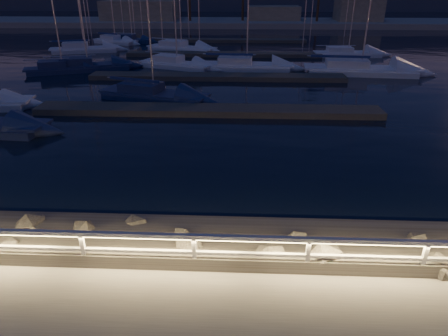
{
  "coord_description": "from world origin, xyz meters",
  "views": [
    {
      "loc": [
        2.19,
        -8.62,
        7.01
      ],
      "look_at": [
        1.61,
        4.0,
        1.13
      ],
      "focal_mm": 32.0,
      "sensor_mm": 36.0,
      "label": 1
    }
  ],
  "objects_px": {
    "sailboat_h": "(358,69)",
    "sailboat_i": "(114,40)",
    "sailboat_e": "(61,68)",
    "sailboat_n": "(83,49)",
    "sailboat_f": "(86,66)",
    "guard_rail": "(154,243)",
    "sailboat_j": "(175,63)",
    "sailboat_l": "(346,53)",
    "sailboat_k": "(180,47)",
    "sailboat_c": "(151,93)",
    "sailboat_m": "(131,39)",
    "sailboat_g": "(244,65)"
  },
  "relations": [
    {
      "from": "sailboat_l",
      "to": "sailboat_n",
      "type": "xyz_separation_m",
      "value": [
        -30.92,
        1.39,
        0.05
      ]
    },
    {
      "from": "guard_rail",
      "to": "sailboat_j",
      "type": "relative_size",
      "value": 3.42
    },
    {
      "from": "sailboat_c",
      "to": "sailboat_i",
      "type": "bearing_deg",
      "value": 129.64
    },
    {
      "from": "sailboat_e",
      "to": "sailboat_m",
      "type": "relative_size",
      "value": 1.09
    },
    {
      "from": "sailboat_g",
      "to": "sailboat_m",
      "type": "distance_m",
      "value": 24.53
    },
    {
      "from": "sailboat_g",
      "to": "sailboat_j",
      "type": "xyz_separation_m",
      "value": [
        -6.75,
        0.67,
        -0.02
      ]
    },
    {
      "from": "sailboat_i",
      "to": "sailboat_n",
      "type": "distance_m",
      "value": 7.84
    },
    {
      "from": "sailboat_e",
      "to": "sailboat_i",
      "type": "relative_size",
      "value": 1.02
    },
    {
      "from": "guard_rail",
      "to": "sailboat_f",
      "type": "xyz_separation_m",
      "value": [
        -12.64,
        29.21,
        -0.93
      ]
    },
    {
      "from": "sailboat_h",
      "to": "sailboat_m",
      "type": "height_order",
      "value": "sailboat_h"
    },
    {
      "from": "sailboat_i",
      "to": "sailboat_n",
      "type": "relative_size",
      "value": 0.83
    },
    {
      "from": "sailboat_n",
      "to": "sailboat_k",
      "type": "bearing_deg",
      "value": -10.82
    },
    {
      "from": "guard_rail",
      "to": "sailboat_m",
      "type": "bearing_deg",
      "value": 105.33
    },
    {
      "from": "sailboat_g",
      "to": "sailboat_l",
      "type": "bearing_deg",
      "value": 39.41
    },
    {
      "from": "sailboat_m",
      "to": "sailboat_c",
      "type": "bearing_deg",
      "value": -60.3
    },
    {
      "from": "sailboat_h",
      "to": "sailboat_l",
      "type": "xyz_separation_m",
      "value": [
        1.2,
        9.76,
        -0.08
      ]
    },
    {
      "from": "sailboat_c",
      "to": "sailboat_k",
      "type": "relative_size",
      "value": 0.93
    },
    {
      "from": "sailboat_j",
      "to": "sailboat_n",
      "type": "bearing_deg",
      "value": 166.68
    },
    {
      "from": "sailboat_g",
      "to": "sailboat_h",
      "type": "xyz_separation_m",
      "value": [
        10.37,
        -1.48,
        0.02
      ]
    },
    {
      "from": "sailboat_l",
      "to": "sailboat_j",
      "type": "bearing_deg",
      "value": -159.94
    },
    {
      "from": "sailboat_c",
      "to": "sailboat_j",
      "type": "distance_m",
      "value": 11.72
    },
    {
      "from": "sailboat_f",
      "to": "sailboat_g",
      "type": "relative_size",
      "value": 0.92
    },
    {
      "from": "sailboat_m",
      "to": "sailboat_f",
      "type": "bearing_deg",
      "value": -75.23
    },
    {
      "from": "sailboat_f",
      "to": "sailboat_i",
      "type": "relative_size",
      "value": 1.22
    },
    {
      "from": "sailboat_c",
      "to": "sailboat_j",
      "type": "relative_size",
      "value": 1.05
    },
    {
      "from": "sailboat_f",
      "to": "sailboat_j",
      "type": "distance_m",
      "value": 8.47
    },
    {
      "from": "guard_rail",
      "to": "sailboat_n",
      "type": "bearing_deg",
      "value": 113.0
    },
    {
      "from": "guard_rail",
      "to": "sailboat_l",
      "type": "bearing_deg",
      "value": 70.05
    },
    {
      "from": "sailboat_l",
      "to": "sailboat_n",
      "type": "distance_m",
      "value": 30.96
    },
    {
      "from": "sailboat_i",
      "to": "sailboat_l",
      "type": "relative_size",
      "value": 0.87
    },
    {
      "from": "sailboat_l",
      "to": "sailboat_m",
      "type": "relative_size",
      "value": 1.23
    },
    {
      "from": "guard_rail",
      "to": "sailboat_g",
      "type": "xyz_separation_m",
      "value": [
        2.41,
        30.24,
        -0.92
      ]
    },
    {
      "from": "sailboat_e",
      "to": "sailboat_i",
      "type": "bearing_deg",
      "value": 71.0
    },
    {
      "from": "sailboat_h",
      "to": "sailboat_i",
      "type": "relative_size",
      "value": 1.54
    },
    {
      "from": "sailboat_f",
      "to": "sailboat_m",
      "type": "xyz_separation_m",
      "value": [
        -0.78,
        19.75,
        -0.05
      ]
    },
    {
      "from": "sailboat_l",
      "to": "sailboat_i",
      "type": "bearing_deg",
      "value": 160.33
    },
    {
      "from": "sailboat_g",
      "to": "sailboat_k",
      "type": "bearing_deg",
      "value": 129.19
    },
    {
      "from": "sailboat_k",
      "to": "sailboat_l",
      "type": "bearing_deg",
      "value": 12.19
    },
    {
      "from": "sailboat_g",
      "to": "sailboat_h",
      "type": "height_order",
      "value": "sailboat_h"
    },
    {
      "from": "guard_rail",
      "to": "sailboat_n",
      "type": "xyz_separation_m",
      "value": [
        -16.94,
        39.91,
        -0.93
      ]
    },
    {
      "from": "guard_rail",
      "to": "sailboat_g",
      "type": "distance_m",
      "value": 30.35
    },
    {
      "from": "sailboat_n",
      "to": "sailboat_f",
      "type": "bearing_deg",
      "value": -85.76
    },
    {
      "from": "sailboat_e",
      "to": "sailboat_k",
      "type": "relative_size",
      "value": 0.79
    },
    {
      "from": "guard_rail",
      "to": "sailboat_e",
      "type": "xyz_separation_m",
      "value": [
        -14.58,
        28.05,
        -0.95
      ]
    },
    {
      "from": "sailboat_f",
      "to": "sailboat_n",
      "type": "relative_size",
      "value": 1.01
    },
    {
      "from": "sailboat_e",
      "to": "sailboat_m",
      "type": "xyz_separation_m",
      "value": [
        1.16,
        20.91,
        -0.02
      ]
    },
    {
      "from": "guard_rail",
      "to": "sailboat_c",
      "type": "distance_m",
      "value": 19.66
    },
    {
      "from": "guard_rail",
      "to": "sailboat_l",
      "type": "height_order",
      "value": "sailboat_l"
    },
    {
      "from": "sailboat_j",
      "to": "sailboat_m",
      "type": "xyz_separation_m",
      "value": [
        -9.08,
        18.06,
        -0.03
      ]
    },
    {
      "from": "guard_rail",
      "to": "sailboat_k",
      "type": "relative_size",
      "value": 3.04
    }
  ]
}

